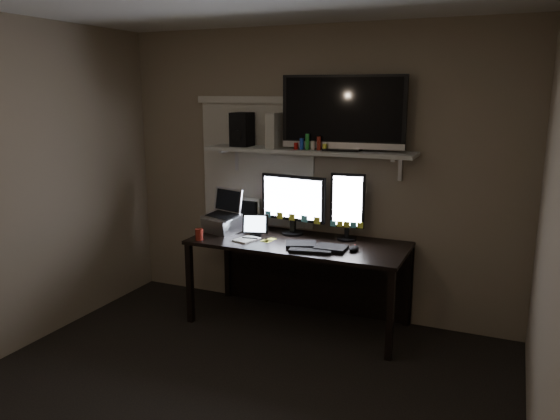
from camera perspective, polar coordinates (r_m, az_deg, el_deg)
The scene contains 20 objects.
floor at distance 3.67m, azimuth -6.91°, elevation -20.03°, with size 3.60×3.60×0.00m, color black.
back_wall at distance 4.79m, azimuth 3.61°, elevation 3.82°, with size 3.60×3.60×0.00m, color #7C6E59.
right_wall at distance 2.76m, azimuth 26.75°, elevation -3.94°, with size 3.60×3.60×0.00m, color #7C6E59.
window_blinds at distance 4.98m, azimuth -2.43°, elevation 4.75°, with size 1.10×0.02×1.10m, color silver.
desk at distance 4.71m, azimuth 2.45°, elevation -5.00°, with size 1.80×0.75×0.73m.
wall_shelf at distance 4.60m, azimuth 2.90°, elevation 6.18°, with size 1.80×0.35×0.03m, color #AEAFAA.
monitor_landscape at distance 4.72m, azimuth 1.37°, elevation 0.60°, with size 0.61×0.06×0.53m, color black.
monitor_portrait at distance 4.57m, azimuth 7.06°, elevation 0.36°, with size 0.29×0.05×0.57m, color black.
keyboard at distance 4.36m, azimuth 3.76°, elevation -3.81°, with size 0.51×0.20×0.03m, color black.
mouse at distance 4.32m, azimuth 7.73°, elevation -4.00°, with size 0.07×0.11×0.04m, color black.
notepad at distance 4.60m, azimuth -3.51°, elevation -3.08°, with size 0.15×0.21×0.01m, color white.
tablet at distance 4.70m, azimuth -2.54°, elevation -1.58°, with size 0.22×0.09×0.19m, color black.
file_sorter at distance 5.03m, azimuth -3.33°, elevation -0.26°, with size 0.21×0.09×0.26m, color black.
laptop at distance 4.83m, azimuth -6.08°, elevation -0.19°, with size 0.33×0.27×0.37m, color #B6B5BA.
cup at distance 4.63m, azimuth -8.44°, elevation -2.55°, with size 0.07×0.07×0.10m, color maroon.
sticky_notes at distance 4.61m, azimuth -2.53°, elevation -3.08°, with size 0.28×0.20×0.00m, color yellow, non-canonical shape.
tv at distance 4.48m, azimuth 6.63°, elevation 10.02°, with size 1.01×0.18×0.60m, color black.
game_console at distance 4.71m, azimuth -0.40°, elevation 8.33°, with size 0.08×0.25×0.30m, color beige.
speaker at distance 4.84m, azimuth -3.98°, elevation 8.40°, with size 0.16×0.20×0.29m, color black.
bottles at distance 4.50m, azimuth 3.17°, elevation 7.06°, with size 0.20×0.05×0.13m, color #A50F0C, non-canonical shape.
Camera 1 is at (1.60, -2.65, 1.96)m, focal length 35.00 mm.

